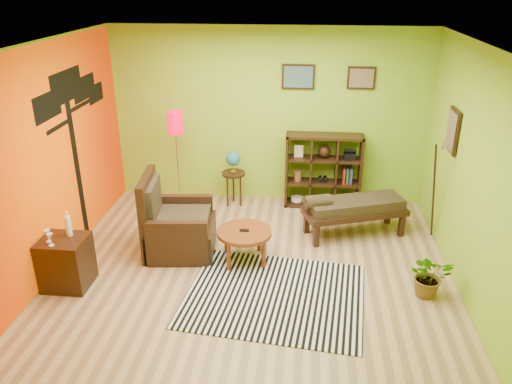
# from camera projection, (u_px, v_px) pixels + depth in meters

# --- Properties ---
(ground) EXTENTS (5.00, 5.00, 0.00)m
(ground) POSITION_uv_depth(u_px,v_px,m) (254.00, 268.00, 6.44)
(ground) COLOR tan
(ground) RESTS_ON ground
(room_shell) EXTENTS (5.04, 4.54, 2.82)m
(room_shell) POSITION_uv_depth(u_px,v_px,m) (246.00, 134.00, 5.74)
(room_shell) COLOR #86B724
(room_shell) RESTS_ON ground
(zebra_rug) EXTENTS (2.23, 1.91, 0.01)m
(zebra_rug) POSITION_uv_depth(u_px,v_px,m) (275.00, 295.00, 5.90)
(zebra_rug) COLOR silver
(zebra_rug) RESTS_ON ground
(coffee_table) EXTENTS (0.71, 0.71, 0.46)m
(coffee_table) POSITION_uv_depth(u_px,v_px,m) (244.00, 235.00, 6.48)
(coffee_table) COLOR maroon
(coffee_table) RESTS_ON ground
(armchair) EXTENTS (0.99, 1.00, 1.10)m
(armchair) POSITION_uv_depth(u_px,v_px,m) (175.00, 228.00, 6.74)
(armchair) COLOR black
(armchair) RESTS_ON ground
(side_cabinet) EXTENTS (0.54, 0.49, 0.95)m
(side_cabinet) POSITION_uv_depth(u_px,v_px,m) (66.00, 262.00, 5.97)
(side_cabinet) COLOR black
(side_cabinet) RESTS_ON ground
(floor_lamp) EXTENTS (0.24, 0.24, 1.61)m
(floor_lamp) POSITION_uv_depth(u_px,v_px,m) (176.00, 132.00, 7.52)
(floor_lamp) COLOR silver
(floor_lamp) RESTS_ON ground
(globe_table) EXTENTS (0.38, 0.38, 0.92)m
(globe_table) POSITION_uv_depth(u_px,v_px,m) (233.00, 165.00, 7.95)
(globe_table) COLOR black
(globe_table) RESTS_ON ground
(cube_shelf) EXTENTS (1.20, 0.35, 1.20)m
(cube_shelf) POSITION_uv_depth(u_px,v_px,m) (324.00, 171.00, 7.97)
(cube_shelf) COLOR black
(cube_shelf) RESTS_ON ground
(bench) EXTENTS (1.56, 0.98, 0.68)m
(bench) POSITION_uv_depth(u_px,v_px,m) (352.00, 207.00, 7.11)
(bench) COLOR black
(bench) RESTS_ON ground
(potted_plant) EXTENTS (0.50, 0.55, 0.41)m
(potted_plant) POSITION_uv_depth(u_px,v_px,m) (429.00, 280.00, 5.83)
(potted_plant) COLOR #26661E
(potted_plant) RESTS_ON ground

